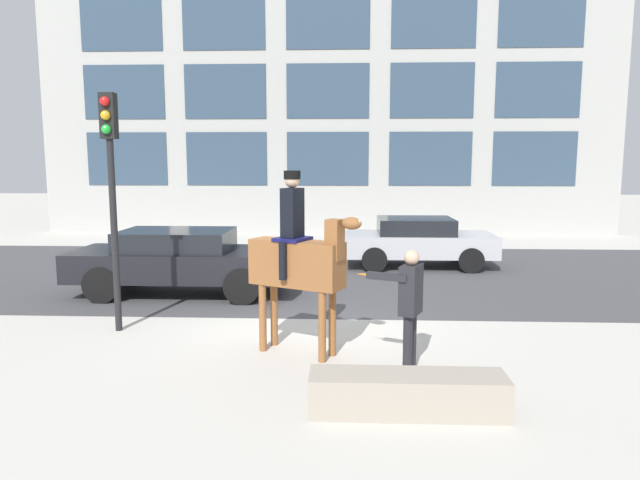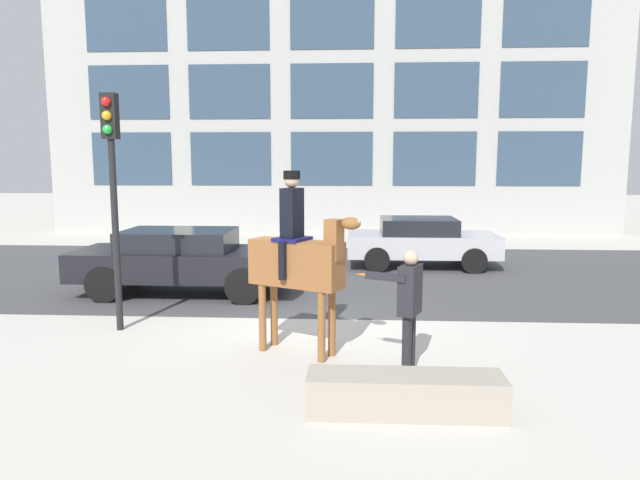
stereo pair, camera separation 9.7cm
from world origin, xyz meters
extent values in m
plane|color=beige|center=(0.00, 0.00, 0.00)|extent=(80.00, 80.00, 0.00)
cube|color=#444447|center=(0.00, 4.75, 0.00)|extent=(22.40, 8.50, 0.01)
cube|color=#33475B|center=(-7.88, 12.83, 2.91)|extent=(3.15, 0.02, 2.05)
cube|color=#33475B|center=(-3.94, 12.83, 2.91)|extent=(3.15, 0.02, 2.05)
cube|color=#33475B|center=(0.00, 12.83, 2.91)|extent=(3.15, 0.02, 2.05)
cube|color=#33475B|center=(3.94, 12.83, 2.91)|extent=(3.15, 0.02, 2.05)
cube|color=#33475B|center=(7.88, 12.83, 2.91)|extent=(3.15, 0.02, 2.05)
cube|color=#33475B|center=(-7.88, 12.83, 5.46)|extent=(3.15, 0.02, 2.05)
cube|color=#33475B|center=(-3.94, 12.83, 5.46)|extent=(3.15, 0.02, 2.05)
cube|color=#33475B|center=(0.00, 12.83, 5.46)|extent=(3.15, 0.02, 2.05)
cube|color=#33475B|center=(3.94, 12.83, 5.46)|extent=(3.15, 0.02, 2.05)
cube|color=#33475B|center=(7.88, 12.83, 5.46)|extent=(3.15, 0.02, 2.05)
cube|color=#33475B|center=(-7.88, 12.83, 8.02)|extent=(3.15, 0.02, 2.05)
cube|color=#33475B|center=(-3.94, 12.83, 8.02)|extent=(3.15, 0.02, 2.05)
cube|color=#33475B|center=(0.00, 12.83, 8.02)|extent=(3.15, 0.02, 2.05)
cube|color=#33475B|center=(3.94, 12.83, 8.02)|extent=(3.15, 0.02, 2.05)
cube|color=#33475B|center=(7.88, 12.83, 8.02)|extent=(3.15, 0.02, 2.05)
cube|color=brown|center=(0.00, -1.32, 1.34)|extent=(1.45, 1.01, 0.66)
cylinder|color=brown|center=(0.52, -1.40, 0.51)|extent=(0.11, 0.11, 1.01)
cylinder|color=brown|center=(0.39, -1.68, 0.51)|extent=(0.11, 0.11, 1.01)
cylinder|color=brown|center=(-0.38, -0.96, 0.51)|extent=(0.11, 0.11, 1.01)
cylinder|color=brown|center=(-0.52, -1.24, 0.51)|extent=(0.11, 0.11, 1.01)
cube|color=brown|center=(0.55, -1.59, 1.73)|extent=(0.29, 0.31, 0.57)
cube|color=#382314|center=(0.45, -1.54, 1.75)|extent=(0.07, 0.09, 0.51)
ellipsoid|color=brown|center=(0.79, -1.71, 1.97)|extent=(0.35, 0.30, 0.17)
cube|color=silver|center=(0.86, -1.74, 1.99)|extent=(0.12, 0.09, 0.07)
cylinder|color=#382314|center=(-0.66, -1.00, 1.24)|extent=(0.09, 0.09, 0.55)
cube|color=#14144C|center=(-0.06, -1.29, 1.69)|extent=(0.59, 0.62, 0.05)
cube|color=black|center=(-0.06, -1.29, 2.08)|extent=(0.34, 0.38, 0.70)
sphere|color=#D1A889|center=(-0.06, -1.29, 2.54)|extent=(0.22, 0.22, 0.22)
cylinder|color=black|center=(-0.06, -1.29, 2.62)|extent=(0.24, 0.24, 0.12)
cylinder|color=black|center=(0.06, -1.05, 1.41)|extent=(0.11, 0.11, 0.53)
cylinder|color=black|center=(-0.18, -1.53, 1.41)|extent=(0.11, 0.11, 0.53)
cylinder|color=#232328|center=(1.54, -2.09, 0.40)|extent=(0.13, 0.13, 0.80)
cylinder|color=#232328|center=(1.60, -1.94, 0.40)|extent=(0.13, 0.13, 0.80)
cube|color=#232328|center=(1.57, -2.01, 1.13)|extent=(0.36, 0.45, 0.66)
sphere|color=#D1A889|center=(1.57, -2.01, 1.56)|extent=(0.20, 0.20, 0.20)
cube|color=#232328|center=(1.24, -2.07, 1.31)|extent=(0.54, 0.30, 0.09)
cone|color=orange|center=(0.93, -1.93, 1.31)|extent=(0.18, 0.11, 0.04)
cube|color=black|center=(-2.74, 2.32, 0.66)|extent=(4.55, 1.77, 0.59)
cube|color=black|center=(-2.85, 2.32, 1.16)|extent=(2.28, 1.56, 0.42)
cylinder|color=black|center=(-1.33, 1.51, 0.37)|extent=(0.73, 0.21, 0.73)
cylinder|color=black|center=(-1.33, 3.14, 0.37)|extent=(0.73, 0.21, 0.73)
cylinder|color=black|center=(-4.15, 1.51, 0.37)|extent=(0.73, 0.21, 0.73)
cylinder|color=black|center=(-4.15, 3.14, 0.37)|extent=(0.73, 0.21, 0.73)
cube|color=#B7B7BC|center=(2.66, 5.78, 0.61)|extent=(3.93, 1.80, 0.57)
cube|color=black|center=(2.57, 5.78, 1.10)|extent=(1.97, 1.58, 0.42)
cylinder|color=black|center=(3.88, 4.96, 0.32)|extent=(0.65, 0.22, 0.65)
cylinder|color=black|center=(3.88, 6.61, 0.32)|extent=(0.65, 0.22, 0.65)
cylinder|color=black|center=(1.44, 4.96, 0.32)|extent=(0.65, 0.22, 0.65)
cylinder|color=black|center=(1.44, 6.61, 0.32)|extent=(0.65, 0.22, 0.65)
cylinder|color=black|center=(-3.08, -0.32, 1.58)|extent=(0.11, 0.11, 3.16)
cube|color=black|center=(-3.08, -0.32, 3.52)|extent=(0.24, 0.19, 0.72)
sphere|color=red|center=(-3.08, -0.43, 3.74)|extent=(0.15, 0.15, 0.15)
sphere|color=orange|center=(-3.08, -0.43, 3.52)|extent=(0.15, 0.15, 0.15)
sphere|color=green|center=(-3.08, -0.43, 3.31)|extent=(0.15, 0.15, 0.15)
cube|color=#9E9384|center=(1.41, -3.29, 0.23)|extent=(2.20, 0.56, 0.45)
camera|label=1|loc=(0.70, -9.41, 2.80)|focal=32.00mm
camera|label=2|loc=(0.80, -9.40, 2.80)|focal=32.00mm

